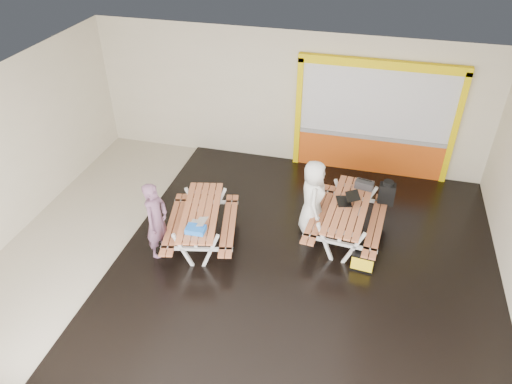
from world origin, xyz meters
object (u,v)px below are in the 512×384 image
(laptop_left, at_px, (197,223))
(dark_case, at_px, (325,233))
(blue_pouch, at_px, (196,229))
(picnic_table_right, at_px, (348,213))
(toolbox, at_px, (364,185))
(person_left, at_px, (156,221))
(laptop_right, at_px, (347,199))
(person_right, at_px, (313,197))
(backpack, at_px, (387,193))
(fluke_bag, at_px, (363,261))
(picnic_table_left, at_px, (201,218))

(laptop_left, bearing_deg, dark_case, 27.26)
(blue_pouch, height_order, dark_case, blue_pouch)
(picnic_table_right, height_order, dark_case, picnic_table_right)
(toolbox, xyz_separation_m, dark_case, (-0.68, -0.84, -0.81))
(person_left, distance_m, laptop_right, 3.91)
(laptop_left, bearing_deg, person_right, 34.14)
(picnic_table_right, distance_m, dark_case, 0.69)
(laptop_right, bearing_deg, person_left, -156.08)
(picnic_table_right, relative_size, person_right, 1.36)
(picnic_table_right, relative_size, laptop_right, 4.37)
(blue_pouch, distance_m, backpack, 4.23)
(backpack, bearing_deg, person_left, -152.71)
(person_right, bearing_deg, picnic_table_right, -102.78)
(picnic_table_right, relative_size, dark_case, 4.73)
(person_right, height_order, laptop_left, person_right)
(person_left, relative_size, person_right, 1.01)
(person_left, xyz_separation_m, blue_pouch, (0.85, -0.08, 0.01))
(person_right, xyz_separation_m, fluke_bag, (1.18, -0.94, -0.67))
(blue_pouch, relative_size, backpack, 0.64)
(person_left, bearing_deg, laptop_left, -76.24)
(picnic_table_left, height_order, toolbox, toolbox)
(blue_pouch, height_order, backpack, backpack)
(picnic_table_right, distance_m, person_left, 3.92)
(picnic_table_left, xyz_separation_m, laptop_right, (2.86, 1.00, 0.30))
(toolbox, distance_m, dark_case, 1.35)
(picnic_table_left, relative_size, laptop_right, 4.40)
(person_right, bearing_deg, person_left, 107.51)
(laptop_left, bearing_deg, backpack, 31.05)
(person_right, bearing_deg, laptop_right, -93.98)
(picnic_table_left, bearing_deg, person_left, -140.79)
(picnic_table_right, height_order, laptop_left, laptop_left)
(picnic_table_right, distance_m, backpack, 1.09)
(toolbox, relative_size, dark_case, 0.86)
(dark_case, bearing_deg, picnic_table_left, -162.97)
(picnic_table_right, bearing_deg, blue_pouch, -150.85)
(picnic_table_left, distance_m, picnic_table_right, 3.05)
(laptop_left, height_order, toolbox, toolbox)
(person_left, height_order, person_right, person_right)
(person_right, bearing_deg, blue_pouch, 117.90)
(picnic_table_left, distance_m, laptop_right, 3.04)
(laptop_left, distance_m, toolbox, 3.70)
(person_left, distance_m, fluke_bag, 4.14)
(person_left, relative_size, backpack, 2.97)
(picnic_table_left, relative_size, backpack, 4.04)
(picnic_table_left, relative_size, blue_pouch, 6.31)
(laptop_left, xyz_separation_m, backpack, (3.56, 2.15, -0.09))
(picnic_table_right, distance_m, fluke_bag, 1.09)
(person_left, height_order, dark_case, person_left)
(person_left, height_order, toolbox, person_left)
(picnic_table_right, xyz_separation_m, dark_case, (-0.43, -0.13, -0.52))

